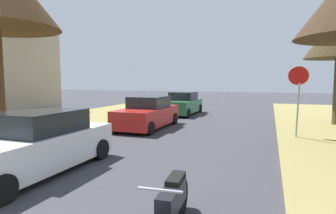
{
  "coord_description": "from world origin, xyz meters",
  "views": [
    {
      "loc": [
        3.27,
        -0.23,
        2.34
      ],
      "look_at": [
        -0.32,
        9.49,
        1.37
      ],
      "focal_mm": 29.58,
      "sensor_mm": 36.0,
      "label": 1
    }
  ],
  "objects_px": {
    "parked_sedan_red": "(148,113)",
    "parked_motorcycle": "(172,204)",
    "parked_sedan_white": "(36,145)",
    "parked_sedan_green": "(183,104)",
    "stop_sign_far": "(298,86)"
  },
  "relations": [
    {
      "from": "parked_sedan_red",
      "to": "parked_motorcycle",
      "type": "xyz_separation_m",
      "value": [
        4.37,
        -8.71,
        -0.24
      ]
    },
    {
      "from": "parked_sedan_white",
      "to": "parked_sedan_green",
      "type": "distance_m",
      "value": 13.23
    },
    {
      "from": "parked_sedan_green",
      "to": "parked_sedan_red",
      "type": "bearing_deg",
      "value": -89.52
    },
    {
      "from": "stop_sign_far",
      "to": "parked_sedan_white",
      "type": "distance_m",
      "value": 9.75
    },
    {
      "from": "parked_sedan_white",
      "to": "stop_sign_far",
      "type": "bearing_deg",
      "value": 46.57
    },
    {
      "from": "parked_sedan_red",
      "to": "parked_motorcycle",
      "type": "height_order",
      "value": "parked_sedan_red"
    },
    {
      "from": "stop_sign_far",
      "to": "parked_sedan_red",
      "type": "xyz_separation_m",
      "value": [
        -6.77,
        0.19,
        -1.42
      ]
    },
    {
      "from": "stop_sign_far",
      "to": "parked_sedan_white",
      "type": "relative_size",
      "value": 0.66
    },
    {
      "from": "parked_sedan_green",
      "to": "parked_motorcycle",
      "type": "bearing_deg",
      "value": -73.32
    },
    {
      "from": "parked_sedan_red",
      "to": "parked_motorcycle",
      "type": "distance_m",
      "value": 9.75
    },
    {
      "from": "parked_sedan_red",
      "to": "parked_sedan_green",
      "type": "bearing_deg",
      "value": 90.48
    },
    {
      "from": "parked_sedan_white",
      "to": "parked_motorcycle",
      "type": "distance_m",
      "value": 4.5
    },
    {
      "from": "parked_sedan_white",
      "to": "parked_sedan_red",
      "type": "bearing_deg",
      "value": 91.07
    },
    {
      "from": "parked_sedan_green",
      "to": "parked_motorcycle",
      "type": "distance_m",
      "value": 15.4
    },
    {
      "from": "parked_motorcycle",
      "to": "parked_sedan_red",
      "type": "bearing_deg",
      "value": 116.64
    }
  ]
}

